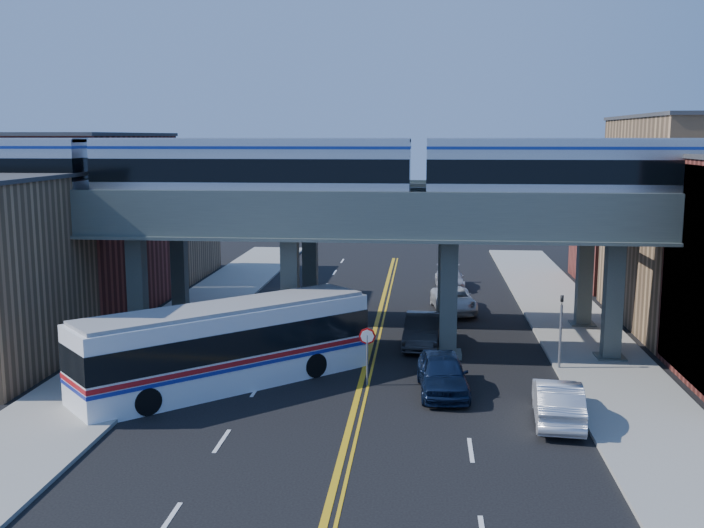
{
  "coord_description": "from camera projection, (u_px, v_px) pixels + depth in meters",
  "views": [
    {
      "loc": [
        2.75,
        -30.58,
        10.98
      ],
      "look_at": [
        -0.74,
        6.91,
        4.83
      ],
      "focal_mm": 40.0,
      "sensor_mm": 36.0,
      "label": 1
    }
  ],
  "objects": [
    {
      "name": "ground",
      "position": [
        354.0,
        408.0,
        32.07
      ],
      "size": [
        120.0,
        120.0,
        0.0
      ],
      "primitive_type": "plane",
      "color": "black",
      "rests_on": "ground"
    },
    {
      "name": "sidewalk_west",
      "position": [
        162.0,
        338.0,
        42.93
      ],
      "size": [
        5.0,
        70.0,
        0.16
      ],
      "primitive_type": "cube",
      "color": "gray",
      "rests_on": "ground"
    },
    {
      "name": "sidewalk_east",
      "position": [
        591.0,
        348.0,
        40.83
      ],
      "size": [
        5.0,
        70.0,
        0.16
      ],
      "primitive_type": "cube",
      "color": "gray",
      "rests_on": "ground"
    },
    {
      "name": "building_west_b",
      "position": [
        81.0,
        226.0,
        48.6
      ],
      "size": [
        8.0,
        14.0,
        11.0
      ],
      "primitive_type": "cube",
      "color": "maroon",
      "rests_on": "ground"
    },
    {
      "name": "building_west_c",
      "position": [
        154.0,
        226.0,
        61.61
      ],
      "size": [
        8.0,
        10.0,
        8.0
      ],
      "primitive_type": "cube",
      "color": "#9F7952",
      "rests_on": "ground"
    },
    {
      "name": "building_east_b",
      "position": [
        699.0,
        224.0,
        45.13
      ],
      "size": [
        8.0,
        14.0,
        12.0
      ],
      "primitive_type": "cube",
      "color": "#9F7952",
      "rests_on": "ground"
    },
    {
      "name": "building_east_c",
      "position": [
        637.0,
        225.0,
        58.15
      ],
      "size": [
        8.0,
        10.0,
        9.0
      ],
      "primitive_type": "cube",
      "color": "maroon",
      "rests_on": "ground"
    },
    {
      "name": "mural_panel",
      "position": [
        697.0,
        282.0,
        33.9
      ],
      "size": [
        0.1,
        9.5,
        9.5
      ],
      "primitive_type": "cube",
      "color": "teal",
      "rests_on": "ground"
    },
    {
      "name": "elevated_viaduct_near",
      "position": [
        369.0,
        228.0,
        38.89
      ],
      "size": [
        52.0,
        3.6,
        7.4
      ],
      "color": "#3D4645",
      "rests_on": "ground"
    },
    {
      "name": "elevated_viaduct_far",
      "position": [
        377.0,
        214.0,
        45.77
      ],
      "size": [
        52.0,
        3.6,
        7.4
      ],
      "color": "#3D4645",
      "rests_on": "ground"
    },
    {
      "name": "transit_train",
      "position": [
        253.0,
        170.0,
        38.96
      ],
      "size": [
        48.56,
        3.04,
        3.55
      ],
      "color": "black",
      "rests_on": "elevated_viaduct_near"
    },
    {
      "name": "stop_sign",
      "position": [
        367.0,
        347.0,
        34.7
      ],
      "size": [
        0.76,
        0.09,
        2.63
      ],
      "color": "slate",
      "rests_on": "ground"
    },
    {
      "name": "traffic_signal",
      "position": [
        561.0,
        324.0,
        36.75
      ],
      "size": [
        0.15,
        0.18,
        4.1
      ],
      "color": "slate",
      "rests_on": "ground"
    },
    {
      "name": "transit_bus",
      "position": [
        226.0,
        346.0,
        34.64
      ],
      "size": [
        12.0,
        11.5,
        3.51
      ],
      "rotation": [
        0.0,
        0.0,
        0.75
      ],
      "color": "white",
      "rests_on": "ground"
    },
    {
      "name": "car_lane_a",
      "position": [
        443.0,
        373.0,
        33.83
      ],
      "size": [
        2.39,
        5.23,
        1.74
      ],
      "primitive_type": "imported",
      "rotation": [
        0.0,
        0.0,
        0.07
      ],
      "color": "#0E1933",
      "rests_on": "ground"
    },
    {
      "name": "car_lane_b",
      "position": [
        423.0,
        330.0,
        41.4
      ],
      "size": [
        2.08,
        5.24,
        1.7
      ],
      "primitive_type": "imported",
      "rotation": [
        0.0,
        0.0,
        -0.06
      ],
      "color": "#2A2B2D",
      "rests_on": "ground"
    },
    {
      "name": "car_lane_c",
      "position": [
        454.0,
        300.0,
        49.6
      ],
      "size": [
        3.02,
        5.62,
        1.5
      ],
      "primitive_type": "imported",
      "rotation": [
        0.0,
        0.0,
        0.1
      ],
      "color": "silver",
      "rests_on": "ground"
    },
    {
      "name": "car_lane_d",
      "position": [
        450.0,
        278.0,
        57.25
      ],
      "size": [
        2.15,
        5.07,
        1.46
      ],
      "primitive_type": "imported",
      "rotation": [
        0.0,
        0.0,
        0.02
      ],
      "color": "#AEADB1",
      "rests_on": "ground"
    },
    {
      "name": "car_parked_curb",
      "position": [
        558.0,
        401.0,
        30.4
      ],
      "size": [
        2.17,
        5.15,
        1.65
      ],
      "primitive_type": "imported",
      "rotation": [
        0.0,
        0.0,
        3.06
      ],
      "color": "silver",
      "rests_on": "ground"
    }
  ]
}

